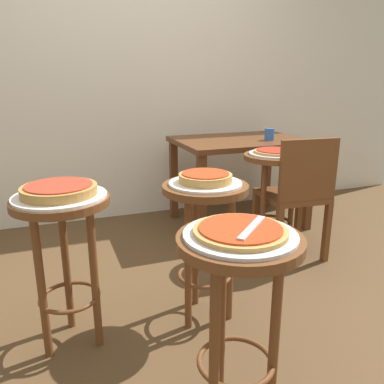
# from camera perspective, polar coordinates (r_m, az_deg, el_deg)

# --- Properties ---
(ground_plane) EXTENTS (6.00, 6.00, 0.00)m
(ground_plane) POSITION_cam_1_polar(r_m,az_deg,el_deg) (2.27, 0.42, -15.93)
(ground_plane) COLOR brown
(back_wall) EXTENTS (6.00, 0.10, 3.00)m
(back_wall) POSITION_cam_1_polar(r_m,az_deg,el_deg) (3.53, -9.78, 20.75)
(back_wall) COLOR silver
(back_wall) RESTS_ON ground_plane
(stool_foreground) EXTENTS (0.42, 0.42, 0.72)m
(stool_foreground) POSITION_cam_1_polar(r_m,az_deg,el_deg) (1.36, 6.76, -13.52)
(stool_foreground) COLOR brown
(stool_foreground) RESTS_ON ground_plane
(serving_plate_foreground) EXTENTS (0.37, 0.37, 0.01)m
(serving_plate_foreground) POSITION_cam_1_polar(r_m,az_deg,el_deg) (1.28, 7.04, -6.24)
(serving_plate_foreground) COLOR silver
(serving_plate_foreground) RESTS_ON stool_foreground
(pizza_foreground) EXTENTS (0.31, 0.31, 0.02)m
(pizza_foreground) POSITION_cam_1_polar(r_m,az_deg,el_deg) (1.27, 7.06, -5.57)
(pizza_foreground) COLOR tan
(pizza_foreground) RESTS_ON serving_plate_foreground
(stool_middle) EXTENTS (0.42, 0.42, 0.72)m
(stool_middle) POSITION_cam_1_polar(r_m,az_deg,el_deg) (1.93, 1.91, -4.06)
(stool_middle) COLOR brown
(stool_middle) RESTS_ON ground_plane
(serving_plate_middle) EXTENTS (0.35, 0.35, 0.01)m
(serving_plate_middle) POSITION_cam_1_polar(r_m,az_deg,el_deg) (1.88, 1.96, 1.27)
(serving_plate_middle) COLOR white
(serving_plate_middle) RESTS_ON stool_middle
(pizza_middle) EXTENTS (0.26, 0.26, 0.05)m
(pizza_middle) POSITION_cam_1_polar(r_m,az_deg,el_deg) (1.87, 1.97, 2.11)
(pizza_middle) COLOR tan
(pizza_middle) RESTS_ON serving_plate_middle
(stool_leftside) EXTENTS (0.42, 0.42, 0.72)m
(stool_leftside) POSITION_cam_1_polar(r_m,az_deg,el_deg) (1.83, -18.18, -6.17)
(stool_leftside) COLOR brown
(stool_leftside) RESTS_ON ground_plane
(serving_plate_leftside) EXTENTS (0.40, 0.40, 0.01)m
(serving_plate_leftside) POSITION_cam_1_polar(r_m,az_deg,el_deg) (1.77, -18.71, -0.57)
(serving_plate_leftside) COLOR white
(serving_plate_leftside) RESTS_ON stool_leftside
(pizza_leftside) EXTENTS (0.32, 0.32, 0.05)m
(pizza_leftside) POSITION_cam_1_polar(r_m,az_deg,el_deg) (1.76, -18.80, 0.31)
(pizza_leftside) COLOR #B78442
(pizza_leftside) RESTS_ON serving_plate_leftside
(stool_rear) EXTENTS (0.42, 0.42, 0.72)m
(stool_rear) POSITION_cam_1_polar(r_m,az_deg,el_deg) (2.72, 11.81, 1.64)
(stool_rear) COLOR brown
(stool_rear) RESTS_ON ground_plane
(serving_plate_rear) EXTENTS (0.35, 0.35, 0.01)m
(serving_plate_rear) POSITION_cam_1_polar(r_m,az_deg,el_deg) (2.68, 12.04, 5.49)
(serving_plate_rear) COLOR silver
(serving_plate_rear) RESTS_ON stool_rear
(pizza_rear) EXTENTS (0.29, 0.29, 0.02)m
(pizza_rear) POSITION_cam_1_polar(r_m,az_deg,el_deg) (2.68, 12.06, 5.83)
(pizza_rear) COLOR tan
(pizza_rear) RESTS_ON serving_plate_rear
(dining_table) EXTENTS (1.04, 0.75, 0.73)m
(dining_table) POSITION_cam_1_polar(r_m,az_deg,el_deg) (3.27, 6.96, 5.82)
(dining_table) COLOR #5B3319
(dining_table) RESTS_ON ground_plane
(cup_near_edge) EXTENTS (0.08, 0.08, 0.09)m
(cup_near_edge) POSITION_cam_1_polar(r_m,az_deg,el_deg) (3.22, 11.22, 8.26)
(cup_near_edge) COLOR #3360B2
(cup_near_edge) RESTS_ON dining_table
(wooden_chair) EXTENTS (0.43, 0.43, 0.85)m
(wooden_chair) POSITION_cam_1_polar(r_m,az_deg,el_deg) (2.72, 15.04, -0.19)
(wooden_chair) COLOR brown
(wooden_chair) RESTS_ON ground_plane
(pizza_server_knife) EXTENTS (0.18, 0.17, 0.01)m
(pizza_server_knife) POSITION_cam_1_polar(r_m,az_deg,el_deg) (1.26, 8.72, -5.10)
(pizza_server_knife) COLOR silver
(pizza_server_knife) RESTS_ON pizza_foreground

